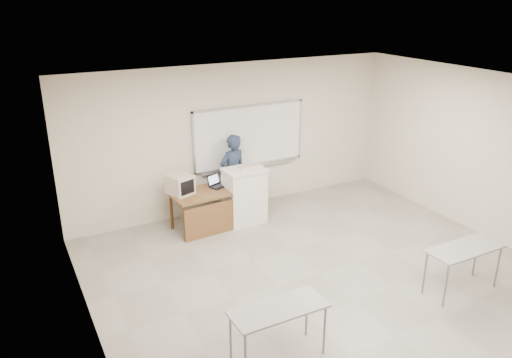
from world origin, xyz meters
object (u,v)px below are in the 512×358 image
laptop (217,183)px  mouse (232,186)px  presenter (233,174)px  whiteboard (249,137)px  instructor_desk (213,202)px  keyboard (249,166)px  podium (245,196)px  crt_monitor (180,185)px

laptop → mouse: size_ratio=3.27×
presenter → whiteboard: bearing=-166.1°
instructor_desk → laptop: 0.43m
laptop → mouse: laptop is taller
laptop → keyboard: 0.71m
whiteboard → laptop: size_ratio=8.24×
mouse → keyboard: keyboard is taller
mouse → presenter: 0.49m
instructor_desk → presenter: 0.91m
mouse → presenter: (0.23, 0.43, 0.06)m
laptop → instructor_desk: bearing=-151.3°
whiteboard → instructor_desk: (-1.18, -0.78, -0.93)m
podium → presenter: bearing=88.8°
whiteboard → instructor_desk: bearing=-146.5°
instructor_desk → laptop: (0.22, 0.27, 0.25)m
mouse → crt_monitor: bearing=154.0°
laptop → presenter: 0.54m
podium → mouse: podium is taller
podium → crt_monitor: size_ratio=2.47×
crt_monitor → laptop: size_ratio=1.49×
instructor_desk → laptop: laptop is taller
instructor_desk → podium: size_ratio=1.34×
whiteboard → keyboard: (-0.35, -0.69, -0.36)m
laptop → podium: bearing=-50.5°
presenter → mouse: bearing=50.4°
crt_monitor → podium: bearing=-29.4°
crt_monitor → laptop: (0.77, 0.03, -0.13)m
whiteboard → instructor_desk: 1.69m
whiteboard → laptop: bearing=-151.8°
crt_monitor → presenter: size_ratio=0.27×
podium → presenter: size_ratio=0.67×
mouse → presenter: bearing=43.2°
instructor_desk → keyboard: bearing=2.2°
podium → presenter: 0.60m
crt_monitor → laptop: crt_monitor is taller
instructor_desk → presenter: bearing=34.5°
keyboard → podium: bearing=-158.3°
crt_monitor → presenter: bearing=-5.0°
laptop → presenter: size_ratio=0.18×
whiteboard → presenter: 0.86m
instructor_desk → crt_monitor: 0.71m
presenter → crt_monitor: bearing=2.5°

